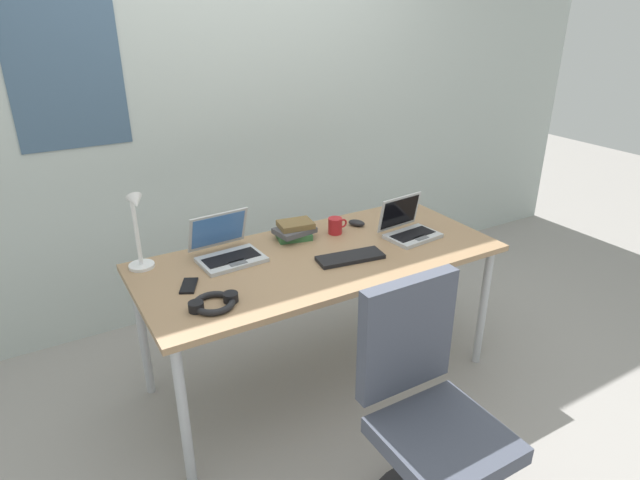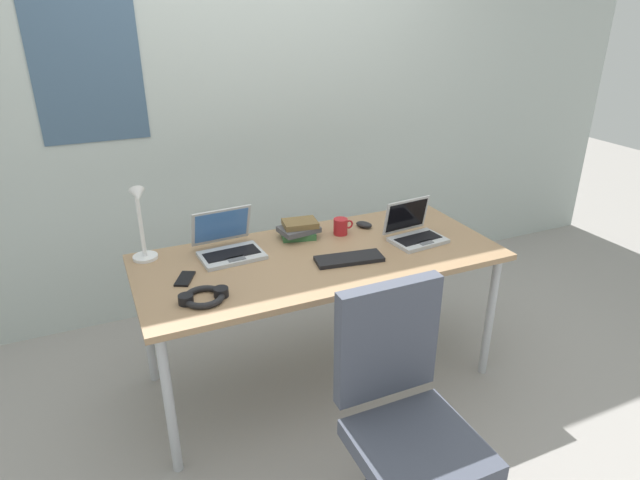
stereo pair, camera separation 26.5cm
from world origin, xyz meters
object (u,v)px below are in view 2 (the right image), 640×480
at_px(external_keyboard, 349,259).
at_px(computer_mouse, 364,225).
at_px(cell_phone, 185,279).
at_px(headphones, 204,297).
at_px(book_stack, 299,229).
at_px(desk_lamp, 141,224).
at_px(laptop_center, 414,232).
at_px(laptop_far_corner, 229,246).
at_px(coffee_mug, 341,226).
at_px(office_chair, 406,438).

xyz_separation_m(external_keyboard, computer_mouse, (0.27, 0.34, 0.01)).
bearing_deg(cell_phone, headphones, -53.07).
bearing_deg(book_stack, desk_lamp, 177.68).
xyz_separation_m(desk_lamp, laptop_center, (1.33, -0.31, -0.15)).
distance_m(desk_lamp, laptop_far_corner, 0.43).
xyz_separation_m(desk_lamp, cell_phone, (0.13, -0.27, -0.19)).
distance_m(external_keyboard, headphones, 0.74).
relative_size(external_keyboard, computer_mouse, 3.44).
distance_m(laptop_center, external_keyboard, 0.44).
xyz_separation_m(computer_mouse, headphones, (-1.00, -0.42, -0.00)).
bearing_deg(desk_lamp, headphones, -70.35).
height_order(computer_mouse, book_stack, book_stack).
height_order(laptop_far_corner, coffee_mug, laptop_far_corner).
bearing_deg(computer_mouse, coffee_mug, 157.23).
xyz_separation_m(laptop_far_corner, book_stack, (0.40, 0.05, 0.00)).
height_order(laptop_center, computer_mouse, laptop_center).
relative_size(laptop_center, computer_mouse, 3.08).
relative_size(cell_phone, coffee_mug, 1.20).
relative_size(book_stack, office_chair, 0.22).
height_order(external_keyboard, computer_mouse, computer_mouse).
bearing_deg(laptop_far_corner, laptop_center, -13.72).
distance_m(desk_lamp, coffee_mug, 1.02).
relative_size(laptop_center, cell_phone, 2.17).
height_order(computer_mouse, headphones, headphones).
xyz_separation_m(external_keyboard, book_stack, (-0.12, 0.36, 0.04)).
bearing_deg(laptop_far_corner, office_chair, -72.77).
height_order(cell_phone, headphones, headphones).
bearing_deg(desk_lamp, book_stack, -2.32).
height_order(desk_lamp, coffee_mug, desk_lamp).
xyz_separation_m(laptop_far_corner, headphones, (-0.22, -0.40, -0.03)).
distance_m(book_stack, office_chair, 1.24).
relative_size(computer_mouse, book_stack, 0.44).
bearing_deg(laptop_far_corner, book_stack, 7.27).
bearing_deg(laptop_center, external_keyboard, -168.97).
bearing_deg(coffee_mug, laptop_far_corner, 179.78).
relative_size(desk_lamp, book_stack, 1.85).
distance_m(computer_mouse, book_stack, 0.38).
bearing_deg(office_chair, book_stack, 87.62).
height_order(laptop_far_corner, book_stack, laptop_far_corner).
distance_m(laptop_far_corner, cell_phone, 0.32).
distance_m(external_keyboard, coffee_mug, 0.33).
distance_m(desk_lamp, external_keyboard, 1.00).
relative_size(cell_phone, book_stack, 0.63).
xyz_separation_m(laptop_far_corner, cell_phone, (-0.26, -0.18, -0.04)).
distance_m(laptop_center, computer_mouse, 0.30).
bearing_deg(coffee_mug, desk_lamp, 175.18).
xyz_separation_m(headphones, coffee_mug, (0.84, 0.39, 0.03)).
xyz_separation_m(external_keyboard, office_chair, (-0.16, -0.81, -0.35)).
xyz_separation_m(computer_mouse, book_stack, (-0.38, 0.02, 0.03)).
bearing_deg(headphones, coffee_mug, 25.21).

